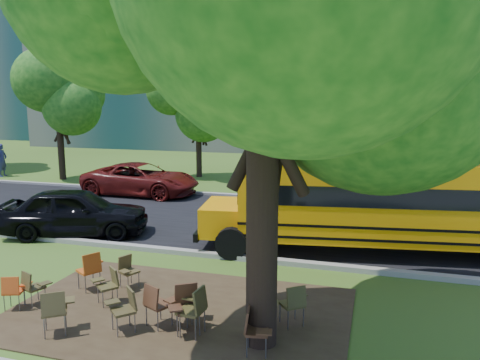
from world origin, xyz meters
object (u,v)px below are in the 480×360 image
(chair_3, at_px, (125,305))
(pedestrian_a, at_px, (2,160))
(chair_4, at_px, (157,301))
(chair_10, at_px, (127,268))
(school_bus, at_px, (415,201))
(chair_8, at_px, (91,267))
(chair_2, at_px, (56,308))
(chair_1, at_px, (32,285))
(black_car, at_px, (75,212))
(chair_0, at_px, (14,289))
(chair_9, at_px, (109,282))
(bg_car_red, at_px, (141,179))
(chair_11, at_px, (186,301))
(chair_12, at_px, (264,300))
(chair_7, at_px, (254,327))
(chair_13, at_px, (294,301))
(chair_5, at_px, (186,304))
(chair_6, at_px, (194,306))

(chair_3, distance_m, pedestrian_a, 21.71)
(chair_4, height_order, chair_10, chair_4)
(school_bus, xyz_separation_m, chair_8, (-7.33, -4.84, -1.00))
(chair_2, height_order, pedestrian_a, pedestrian_a)
(chair_2, xyz_separation_m, chair_10, (0.12, 2.41, -0.08))
(chair_1, height_order, black_car, black_car)
(chair_0, height_order, chair_1, chair_1)
(chair_9, relative_size, black_car, 0.17)
(school_bus, relative_size, bg_car_red, 2.10)
(chair_0, relative_size, chair_3, 0.90)
(chair_11, xyz_separation_m, chair_12, (1.48, 0.43, 0.02))
(chair_2, distance_m, pedestrian_a, 21.22)
(chair_12, bearing_deg, chair_4, -70.84)
(chair_7, height_order, bg_car_red, bg_car_red)
(school_bus, height_order, chair_12, school_bus)
(chair_1, height_order, chair_10, chair_1)
(chair_7, xyz_separation_m, chair_13, (0.49, 1.23, 0.02))
(bg_car_red, bearing_deg, chair_12, -141.08)
(chair_4, xyz_separation_m, pedestrian_a, (-16.82, 14.07, 0.40))
(chair_4, height_order, black_car, black_car)
(chair_10, bearing_deg, chair_12, 101.27)
(chair_0, relative_size, chair_4, 0.86)
(chair_2, xyz_separation_m, chair_7, (3.73, 0.40, -0.05))
(bg_car_red, bearing_deg, chair_5, -147.55)
(chair_1, bearing_deg, chair_4, 19.10)
(chair_3, relative_size, chair_6, 0.89)
(school_bus, xyz_separation_m, bg_car_red, (-11.57, 5.46, -0.83))
(chair_10, relative_size, chair_11, 1.00)
(chair_12, bearing_deg, chair_6, -56.62)
(chair_8, distance_m, bg_car_red, 11.14)
(chair_8, height_order, pedestrian_a, pedestrian_a)
(chair_6, relative_size, bg_car_red, 0.18)
(chair_7, bearing_deg, chair_10, -129.78)
(chair_7, relative_size, chair_8, 0.90)
(chair_3, distance_m, black_car, 7.23)
(black_car, bearing_deg, chair_2, -165.32)
(chair_8, xyz_separation_m, pedestrian_a, (-14.51, 12.84, 0.38))
(chair_4, height_order, chair_12, chair_4)
(chair_1, relative_size, chair_11, 1.02)
(chair_4, distance_m, chair_12, 2.09)
(chair_6, distance_m, chair_11, 0.53)
(chair_0, relative_size, chair_8, 0.83)
(chair_5, xyz_separation_m, chair_13, (1.94, 0.81, -0.04))
(chair_11, relative_size, chair_13, 0.89)
(chair_11, distance_m, pedestrian_a, 22.07)
(chair_6, bearing_deg, school_bus, -28.76)
(chair_2, bearing_deg, chair_7, -28.99)
(chair_7, height_order, chair_8, chair_8)
(chair_3, bearing_deg, chair_7, -139.61)
(chair_13, bearing_deg, chair_4, 159.57)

